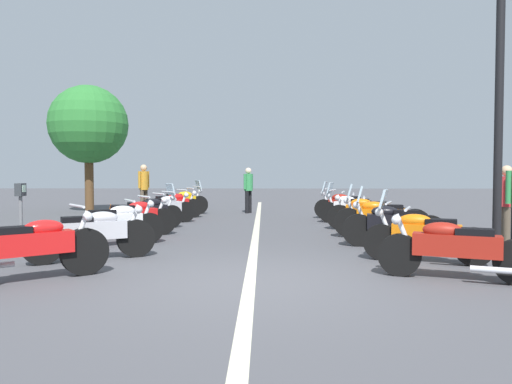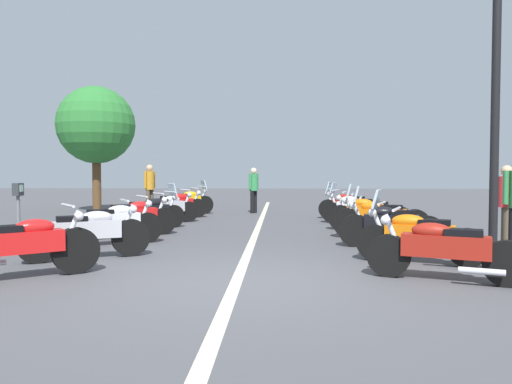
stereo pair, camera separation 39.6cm
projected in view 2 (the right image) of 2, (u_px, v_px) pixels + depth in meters
ground_plane at (236, 282)px, 6.46m from camera, size 80.00×80.00×0.00m
lane_centre_stripe at (257, 230)px, 12.45m from camera, size 23.72×0.16×0.01m
motorcycle_left_row_0 at (22, 246)px, 6.57m from camera, size 1.43×1.76×1.02m
motorcycle_left_row_1 at (87, 232)px, 8.14m from camera, size 1.20×1.94×1.01m
motorcycle_left_row_2 at (112, 223)px, 9.73m from camera, size 1.33×1.81×1.00m
motorcycle_left_row_3 at (133, 217)px, 11.09m from camera, size 1.37×1.80×1.00m
motorcycle_left_row_4 at (149, 212)px, 12.56m from camera, size 1.42×1.69×1.20m
motorcycle_left_row_5 at (167, 208)px, 14.07m from camera, size 1.33×1.73×0.99m
motorcycle_left_row_6 at (176, 204)px, 15.61m from camera, size 1.18×1.95×0.99m
motorcycle_left_row_7 at (186, 201)px, 17.05m from camera, size 1.16×1.87×1.22m
motorcycle_right_row_0 at (444, 249)px, 6.47m from camera, size 1.00×1.99×0.98m
motorcycle_right_row_1 at (417, 235)px, 7.75m from camera, size 0.98×1.94×1.19m
motorcycle_right_row_2 at (389, 224)px, 9.39m from camera, size 0.77×2.00×1.21m
motorcycle_right_row_3 at (380, 217)px, 10.77m from camera, size 0.76×2.12×1.22m
motorcycle_right_row_4 at (369, 213)px, 12.25m from camera, size 0.85×2.08×1.00m
motorcycle_right_row_5 at (354, 208)px, 13.89m from camera, size 1.00×1.88×1.20m
motorcycle_right_row_6 at (349, 205)px, 15.29m from camera, size 0.93×1.94×1.20m
street_lamp_twin_globe at (496, 61)px, 7.98m from camera, size 0.32×1.22×4.86m
parking_meter at (18, 205)px, 8.41m from camera, size 0.18×0.13×1.29m
traffic_cone_1 at (114, 215)px, 13.60m from camera, size 0.36×0.36×0.61m
bystander_0 at (254, 187)px, 17.64m from camera, size 0.46×0.33×1.67m
bystander_2 at (506, 200)px, 9.40m from camera, size 0.51×0.32×1.62m
bystander_4 at (150, 185)px, 17.22m from camera, size 0.48×0.32×1.77m
roadside_tree_0 at (96, 126)px, 18.05m from camera, size 2.89×2.89×4.73m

